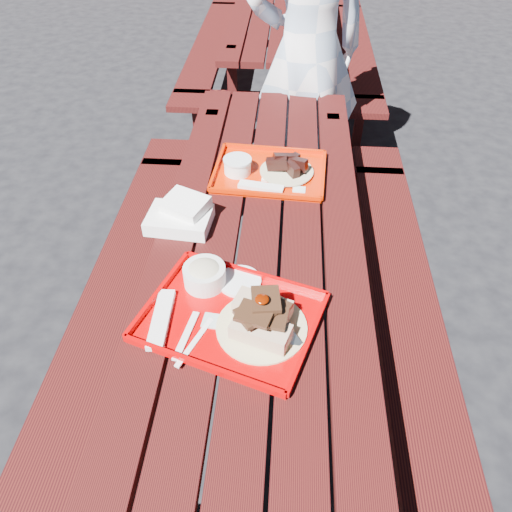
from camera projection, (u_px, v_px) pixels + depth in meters
name	position (u px, v px, depth m)	size (l,w,h in m)	color
ground	(258.00, 365.00, 2.27)	(60.00, 60.00, 0.00)	black
picnic_table_near	(259.00, 279.00, 1.89)	(1.41, 2.40, 0.75)	#3C0F0B
picnic_table_far	(283.00, 27.00, 3.94)	(1.41, 2.40, 0.75)	#3C0F0B
near_tray	(233.00, 307.00, 1.49)	(0.60, 0.53, 0.16)	#B50002
far_tray	(268.00, 171.00, 2.05)	(0.48, 0.38, 0.08)	red
white_cloth	(181.00, 215.00, 1.81)	(0.24, 0.21, 0.09)	white
person	(307.00, 54.00, 2.62)	(0.66, 0.43, 1.81)	#A8C0DD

